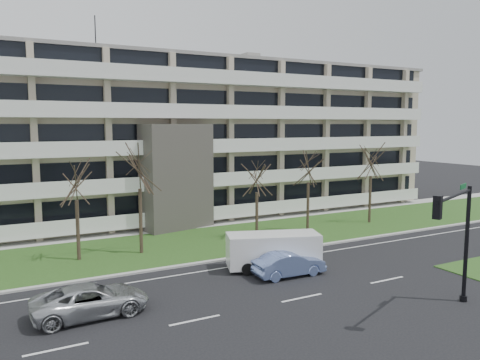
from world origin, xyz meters
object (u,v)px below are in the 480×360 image
silver_pickup (91,300)px  white_van (274,248)px  blue_sedan (289,264)px  traffic_signal (458,231)px

silver_pickup → white_van: (11.50, 2.12, 0.58)m
blue_sedan → white_van: size_ratio=0.72×
blue_sedan → white_van: (-0.01, 1.64, 0.60)m
silver_pickup → blue_sedan: silver_pickup is taller
blue_sedan → white_van: white_van is taller
blue_sedan → white_van: 1.75m
white_van → traffic_signal: traffic_signal is taller
traffic_signal → white_van: bearing=90.1°
blue_sedan → traffic_signal: traffic_signal is taller
silver_pickup → white_van: white_van is taller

